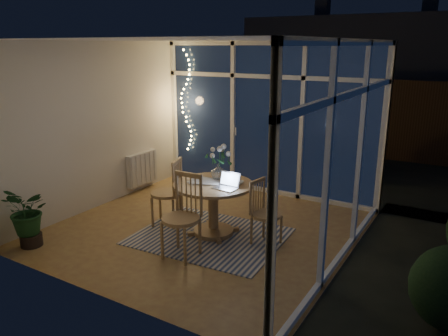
{
  "coord_description": "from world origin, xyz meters",
  "views": [
    {
      "loc": [
        3.21,
        -4.79,
        2.54
      ],
      "look_at": [
        0.17,
        0.25,
        0.87
      ],
      "focal_mm": 35.0,
      "sensor_mm": 36.0,
      "label": 1
    }
  ],
  "objects": [
    {
      "name": "laptop",
      "position": [
        0.45,
        -0.18,
        0.85
      ],
      "size": [
        0.31,
        0.28,
        0.22
      ],
      "primitive_type": null,
      "rotation": [
        0.0,
        0.0,
        -0.05
      ],
      "color": "silver",
      "rests_on": "dining_table"
    },
    {
      "name": "dining_table",
      "position": [
        0.2,
        -0.07,
        0.37
      ],
      "size": [
        1.15,
        1.15,
        0.74
      ],
      "primitive_type": "cylinder",
      "rotation": [
        0.0,
        0.0,
        0.06
      ],
      "color": "olive",
      "rests_on": "floor"
    },
    {
      "name": "wall_front",
      "position": [
        0.0,
        -2.0,
        1.3
      ],
      "size": [
        4.0,
        0.04,
        2.6
      ],
      "primitive_type": "cube",
      "color": "silver",
      "rests_on": "floor"
    },
    {
      "name": "chair_left",
      "position": [
        -0.57,
        -0.13,
        0.5
      ],
      "size": [
        0.59,
        0.59,
        1.0
      ],
      "primitive_type": "cube",
      "rotation": [
        0.0,
        0.0,
        -1.25
      ],
      "color": "olive",
      "rests_on": "floor"
    },
    {
      "name": "rug",
      "position": [
        0.2,
        -0.17,
        0.01
      ],
      "size": [
        2.05,
        1.68,
        0.01
      ],
      "primitive_type": "cube",
      "rotation": [
        0.0,
        0.0,
        0.06
      ],
      "color": "beige",
      "rests_on": "floor"
    },
    {
      "name": "wall_left",
      "position": [
        -2.0,
        0.0,
        1.3
      ],
      "size": [
        0.04,
        4.0,
        2.6
      ],
      "primitive_type": "cube",
      "color": "silver",
      "rests_on": "floor"
    },
    {
      "name": "window_wall_right",
      "position": [
        1.96,
        0.0,
        1.3
      ],
      "size": [
        0.1,
        4.0,
        2.6
      ],
      "primitive_type": "cube",
      "color": "white",
      "rests_on": "floor"
    },
    {
      "name": "bowl",
      "position": [
        0.5,
        0.08,
        0.76
      ],
      "size": [
        0.16,
        0.16,
        0.04
      ],
      "primitive_type": "imported",
      "rotation": [
        0.0,
        0.0,
        0.06
      ],
      "color": "white",
      "rests_on": "dining_table"
    },
    {
      "name": "window_wall_back",
      "position": [
        0.0,
        1.96,
        1.3
      ],
      "size": [
        4.0,
        0.1,
        2.6
      ],
      "primitive_type": "cube",
      "color": "white",
      "rests_on": "floor"
    },
    {
      "name": "newspapers",
      "position": [
        0.08,
        -0.04,
        0.75
      ],
      "size": [
        0.47,
        0.4,
        0.02
      ],
      "primitive_type": "cube",
      "rotation": [
        0.0,
        0.0,
        0.25
      ],
      "color": "silver",
      "rests_on": "dining_table"
    },
    {
      "name": "chair_front",
      "position": [
        0.22,
        -0.85,
        0.53
      ],
      "size": [
        0.51,
        0.51,
        1.06
      ],
      "primitive_type": "cube",
      "rotation": [
        0.0,
        0.0,
        0.04
      ],
      "color": "olive",
      "rests_on": "floor"
    },
    {
      "name": "garden_patio",
      "position": [
        0.5,
        5.0,
        -0.06
      ],
      "size": [
        12.0,
        6.0,
        0.1
      ],
      "primitive_type": "cube",
      "color": "black",
      "rests_on": "ground"
    },
    {
      "name": "fairy_lights",
      "position": [
        -1.65,
        1.88,
        1.52
      ],
      "size": [
        0.24,
        0.1,
        1.85
      ],
      "primitive_type": null,
      "color": "#EEC55F",
      "rests_on": "window_wall_back"
    },
    {
      "name": "garden_fence",
      "position": [
        0.0,
        5.5,
        0.9
      ],
      "size": [
        11.0,
        0.08,
        1.8
      ],
      "primitive_type": "cube",
      "color": "#3A2615",
      "rests_on": "ground"
    },
    {
      "name": "wall_right",
      "position": [
        2.0,
        0.0,
        1.3
      ],
      "size": [
        0.04,
        4.0,
        2.6
      ],
      "primitive_type": "cube",
      "color": "silver",
      "rests_on": "floor"
    },
    {
      "name": "garden_shrubs",
      "position": [
        -0.8,
        3.4,
        0.45
      ],
      "size": [
        0.9,
        0.9,
        0.9
      ],
      "primitive_type": "sphere",
      "color": "black",
      "rests_on": "ground"
    },
    {
      "name": "chair_right",
      "position": [
        0.97,
        0.01,
        0.44
      ],
      "size": [
        0.47,
        0.47,
        0.88
      ],
      "primitive_type": "cube",
      "rotation": [
        0.0,
        0.0,
        1.41
      ],
      "color": "olive",
      "rests_on": "floor"
    },
    {
      "name": "neighbour_roof",
      "position": [
        0.3,
        8.5,
        2.2
      ],
      "size": [
        7.0,
        3.0,
        2.2
      ],
      "primitive_type": "cube",
      "color": "#363941",
      "rests_on": "ground"
    },
    {
      "name": "ceiling",
      "position": [
        0.0,
        0.0,
        2.6
      ],
      "size": [
        4.0,
        4.0,
        0.0
      ],
      "primitive_type": "plane",
      "color": "silver",
      "rests_on": "wall_back"
    },
    {
      "name": "potted_plant",
      "position": [
        -1.65,
        -1.61,
        0.38
      ],
      "size": [
        0.62,
        0.56,
        0.76
      ],
      "primitive_type": "imported",
      "rotation": [
        0.0,
        0.0,
        -0.19
      ],
      "color": "#17411D",
      "rests_on": "floor"
    },
    {
      "name": "flower_vase",
      "position": [
        0.16,
        0.12,
        0.84
      ],
      "size": [
        0.21,
        0.21,
        0.21
      ],
      "primitive_type": "imported",
      "rotation": [
        0.0,
        0.0,
        0.06
      ],
      "color": "white",
      "rests_on": "dining_table"
    },
    {
      "name": "wall_back",
      "position": [
        0.0,
        2.0,
        1.3
      ],
      "size": [
        4.0,
        0.04,
        2.6
      ],
      "primitive_type": "cube",
      "color": "silver",
      "rests_on": "floor"
    },
    {
      "name": "radiator",
      "position": [
        -1.94,
        0.9,
        0.4
      ],
      "size": [
        0.1,
        0.7,
        0.58
      ],
      "primitive_type": "cube",
      "color": "silver",
      "rests_on": "wall_left"
    },
    {
      "name": "floor",
      "position": [
        0.0,
        0.0,
        0.0
      ],
      "size": [
        4.0,
        4.0,
        0.0
      ],
      "primitive_type": "plane",
      "color": "brown",
      "rests_on": "ground"
    },
    {
      "name": "phone",
      "position": [
        0.27,
        -0.09,
        0.74
      ],
      "size": [
        0.11,
        0.08,
        0.01
      ],
      "primitive_type": "cube",
      "rotation": [
        0.0,
        0.0,
        0.32
      ],
      "color": "black",
      "rests_on": "dining_table"
    }
  ]
}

